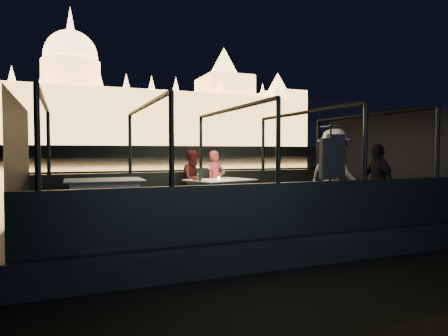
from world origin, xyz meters
name	(u,v)px	position (x,y,z in m)	size (l,w,h in m)	color
river_water	(81,160)	(0.00, 80.00, 0.00)	(500.00, 500.00, 0.00)	black
boat_hull	(231,241)	(0.00, 0.00, 0.00)	(8.60, 4.40, 1.00)	black
boat_deck	(231,219)	(0.00, 0.00, 0.48)	(8.00, 4.00, 0.04)	black
gunwale_port	(201,189)	(0.00, 2.00, 0.95)	(8.00, 0.08, 0.90)	black
gunwale_starboard	(278,210)	(0.00, -2.00, 0.95)	(8.00, 0.08, 0.90)	black
cabin_glass_port	(201,144)	(0.00, 2.00, 2.10)	(8.00, 0.02, 1.40)	#99B2B2
cabin_glass_starboard	(278,140)	(0.00, -2.00, 2.10)	(8.00, 0.02, 1.40)	#99B2B2
cabin_roof_glass	(231,109)	(0.00, 0.00, 2.80)	(8.00, 4.00, 0.02)	#99B2B2
end_wall_fore	(20,167)	(-4.00, 0.00, 1.65)	(0.02, 4.00, 2.30)	black
end_wall_aft	(379,162)	(4.00, 0.00, 1.65)	(0.02, 4.00, 2.30)	black
canopy_ribs	(231,164)	(0.00, 0.00, 1.65)	(8.00, 4.00, 2.30)	black
embankment	(71,153)	(0.00, 210.00, 1.00)	(400.00, 140.00, 6.00)	#423D33
parliament_building	(71,88)	(0.00, 175.00, 29.00)	(220.00, 32.00, 60.00)	#F2D18C
dining_table_central	(220,196)	(0.09, 0.86, 0.89)	(1.45, 1.05, 0.77)	silver
dining_table_aft	(104,200)	(-2.51, 0.95, 0.89)	(1.58, 1.14, 0.84)	white
chair_port_left	(202,191)	(-0.15, 1.46, 0.95)	(0.46, 0.46, 0.99)	black
chair_port_right	(217,190)	(0.21, 1.42, 0.95)	(0.43, 0.43, 0.92)	black
coat_stand	(330,179)	(1.28, -1.68, 1.40)	(0.53, 0.43, 1.92)	black
person_woman_coral	(215,178)	(0.24, 1.58, 1.25)	(0.52, 0.34, 1.43)	#D44D51
person_man_maroon	(194,179)	(-0.33, 1.58, 1.25)	(0.70, 0.54, 1.46)	#401512
passenger_stripe	(334,178)	(1.98, -0.89, 1.35)	(1.22, 0.69, 1.89)	silver
passenger_dark	(377,179)	(2.73, -1.31, 1.35)	(0.93, 0.39, 1.59)	black
wine_bottle	(200,174)	(-0.50, 0.54, 1.42)	(0.06, 0.06, 0.30)	#153A1A
bread_basket	(197,179)	(-0.50, 0.77, 1.31)	(0.21, 0.21, 0.08)	brown
amber_candle	(219,178)	(0.00, 0.72, 1.31)	(0.06, 0.06, 0.08)	yellow
plate_near	(235,179)	(0.37, 0.62, 1.27)	(0.25, 0.25, 0.02)	white
plate_far	(202,179)	(-0.32, 0.96, 1.27)	(0.26, 0.26, 0.02)	silver
wine_glass_white	(198,176)	(-0.51, 0.69, 1.36)	(0.06, 0.06, 0.17)	white
wine_glass_red	(224,175)	(0.20, 0.92, 1.36)	(0.06, 0.06, 0.18)	silver
wine_glass_empty	(220,176)	(-0.02, 0.60, 1.36)	(0.06, 0.06, 0.17)	silver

